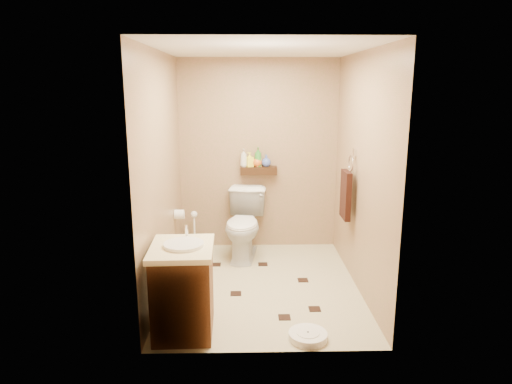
{
  "coord_description": "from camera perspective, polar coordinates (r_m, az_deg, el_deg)",
  "views": [
    {
      "loc": [
        -0.17,
        -4.48,
        2.07
      ],
      "look_at": [
        -0.05,
        0.25,
        0.96
      ],
      "focal_mm": 32.0,
      "sensor_mm": 36.0,
      "label": 1
    }
  ],
  "objects": [
    {
      "name": "bottle_c",
      "position": [
        5.73,
        0.16,
        3.96
      ],
      "size": [
        0.16,
        0.16,
        0.15
      ],
      "primitive_type": "imported",
      "rotation": [
        0.0,
        0.0,
        5.16
      ],
      "color": "orange",
      "rests_on": "wall_shelf"
    },
    {
      "name": "vanity",
      "position": [
        3.99,
        -9.08,
        -11.72
      ],
      "size": [
        0.54,
        0.65,
        0.89
      ],
      "rotation": [
        0.0,
        0.0,
        0.03
      ],
      "color": "brown",
      "rests_on": "ground"
    },
    {
      "name": "floor_accents",
      "position": [
        4.91,
        1.45,
        -11.67
      ],
      "size": [
        1.11,
        1.38,
        0.01
      ],
      "color": "black",
      "rests_on": "ground"
    },
    {
      "name": "bottle_b",
      "position": [
        5.73,
        -0.78,
        4.09
      ],
      "size": [
        0.11,
        0.11,
        0.18
      ],
      "primitive_type": "imported",
      "rotation": [
        0.0,
        0.0,
        5.07
      ],
      "color": "#FFF535",
      "rests_on": "wall_shelf"
    },
    {
      "name": "towel_ring",
      "position": [
        4.98,
        11.2,
        -0.07
      ],
      "size": [
        0.12,
        0.3,
        0.76
      ],
      "color": "silver",
      "rests_on": "wall_right"
    },
    {
      "name": "toilet_brush",
      "position": [
        5.9,
        -7.68,
        -5.55
      ],
      "size": [
        0.12,
        0.12,
        0.52
      ],
      "color": "#1A6B5E",
      "rests_on": "ground"
    },
    {
      "name": "bottle_f",
      "position": [
        5.73,
        1.29,
        3.95
      ],
      "size": [
        0.15,
        0.15,
        0.15
      ],
      "primitive_type": "imported",
      "rotation": [
        0.0,
        0.0,
        4.32
      ],
      "color": "#4357A9",
      "rests_on": "wall_shelf"
    },
    {
      "name": "wall_left",
      "position": [
        4.64,
        -11.68,
        2.15
      ],
      "size": [
        0.04,
        2.5,
        2.4
      ],
      "primitive_type": "cube",
      "color": "#9E735A",
      "rests_on": "ground"
    },
    {
      "name": "wall_shelf",
      "position": [
        5.75,
        0.33,
        2.71
      ],
      "size": [
        0.46,
        0.14,
        0.1
      ],
      "primitive_type": "cube",
      "color": "#321A0D",
      "rests_on": "wall_back"
    },
    {
      "name": "bottle_a",
      "position": [
        5.72,
        -1.55,
        4.31
      ],
      "size": [
        0.1,
        0.1,
        0.23
      ],
      "primitive_type": "imported",
      "rotation": [
        0.0,
        0.0,
        0.17
      ],
      "color": "silver",
      "rests_on": "wall_shelf"
    },
    {
      "name": "bottle_e",
      "position": [
        5.73,
        0.27,
        3.95
      ],
      "size": [
        0.09,
        0.09,
        0.15
      ],
      "primitive_type": "imported",
      "rotation": [
        0.0,
        0.0,
        0.51
      ],
      "color": "#D27D46",
      "rests_on": "wall_shelf"
    },
    {
      "name": "ground",
      "position": [
        4.94,
        0.72,
        -11.54
      ],
      "size": [
        2.5,
        2.5,
        0.0
      ],
      "primitive_type": "plane",
      "color": "#C7BB91",
      "rests_on": "ground"
    },
    {
      "name": "ceiling",
      "position": [
        4.5,
        0.81,
        17.44
      ],
      "size": [
        2.0,
        2.5,
        0.02
      ],
      "primitive_type": "cube",
      "color": "silver",
      "rests_on": "wall_back"
    },
    {
      "name": "wall_front",
      "position": [
        3.35,
        1.55,
        -1.81
      ],
      "size": [
        2.0,
        0.04,
        2.4
      ],
      "primitive_type": "cube",
      "color": "#9E735A",
      "rests_on": "ground"
    },
    {
      "name": "bathroom_scale",
      "position": [
        4.01,
        6.5,
        -17.43
      ],
      "size": [
        0.38,
        0.38,
        0.07
      ],
      "rotation": [
        0.0,
        0.0,
        -0.18
      ],
      "color": "white",
      "rests_on": "ground"
    },
    {
      "name": "toilet_paper",
      "position": [
        5.39,
        -9.56,
        -2.77
      ],
      "size": [
        0.12,
        0.11,
        0.12
      ],
      "color": "white",
      "rests_on": "wall_left"
    },
    {
      "name": "wall_right",
      "position": [
        4.71,
        13.01,
        2.25
      ],
      "size": [
        0.04,
        2.5,
        2.4
      ],
      "primitive_type": "cube",
      "color": "#9E735A",
      "rests_on": "ground"
    },
    {
      "name": "bottle_d",
      "position": [
        5.72,
        0.26,
        4.42
      ],
      "size": [
        0.1,
        0.1,
        0.25
      ],
      "primitive_type": "imported",
      "rotation": [
        0.0,
        0.0,
        0.01
      ],
      "color": "#368C2E",
      "rests_on": "wall_shelf"
    },
    {
      "name": "wall_back",
      "position": [
        5.8,
        0.31,
        4.6
      ],
      "size": [
        2.0,
        0.04,
        2.4
      ],
      "primitive_type": "cube",
      "color": "#9E735A",
      "rests_on": "ground"
    },
    {
      "name": "toilet",
      "position": [
        5.57,
        -1.49,
        -4.09
      ],
      "size": [
        0.57,
        0.86,
        0.83
      ],
      "primitive_type": "imported",
      "rotation": [
        0.0,
        0.0,
        -0.13
      ],
      "color": "white",
      "rests_on": "ground"
    }
  ]
}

